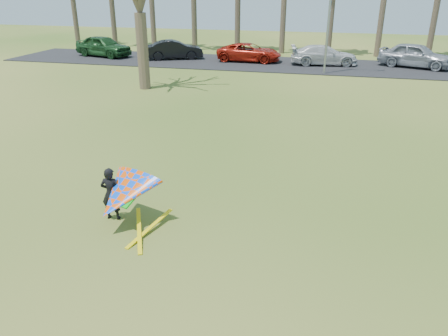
% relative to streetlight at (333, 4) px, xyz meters
% --- Properties ---
extents(ground, '(100.00, 100.00, 0.00)m').
position_rel_streetlight_xyz_m(ground, '(-2.16, -22.00, -4.46)').
color(ground, '#225212').
rests_on(ground, ground).
extents(parking_strip, '(46.00, 7.00, 0.06)m').
position_rel_streetlight_xyz_m(parking_strip, '(-2.16, 3.00, -4.43)').
color(parking_strip, black).
rests_on(parking_strip, ground).
extents(streetlight, '(2.28, 0.18, 8.00)m').
position_rel_streetlight_xyz_m(streetlight, '(0.00, 0.00, 0.00)').
color(streetlight, gray).
rests_on(streetlight, ground).
extents(car_0, '(5.26, 3.22, 1.67)m').
position_rel_streetlight_xyz_m(car_0, '(-18.24, 3.16, -3.57)').
color(car_0, '#1C461F').
rests_on(car_0, parking_strip).
extents(car_1, '(4.69, 3.23, 1.46)m').
position_rel_streetlight_xyz_m(car_1, '(-12.05, 3.29, -3.67)').
color(car_1, black).
rests_on(car_1, parking_strip).
extents(car_2, '(5.01, 2.45, 1.37)m').
position_rel_streetlight_xyz_m(car_2, '(-6.02, 3.60, -3.72)').
color(car_2, '#A91A0D').
rests_on(car_2, parking_strip).
extents(car_3, '(5.13, 2.74, 1.41)m').
position_rel_streetlight_xyz_m(car_3, '(-0.33, 3.40, -3.70)').
color(car_3, silver).
rests_on(car_3, parking_strip).
extents(car_4, '(5.44, 3.72, 1.72)m').
position_rel_streetlight_xyz_m(car_4, '(6.08, 3.93, -3.55)').
color(car_4, gray).
rests_on(car_4, parking_strip).
extents(kite_flyer, '(2.13, 2.39, 2.02)m').
position_rel_streetlight_xyz_m(kite_flyer, '(-4.36, -21.69, -3.63)').
color(kite_flyer, black).
rests_on(kite_flyer, ground).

